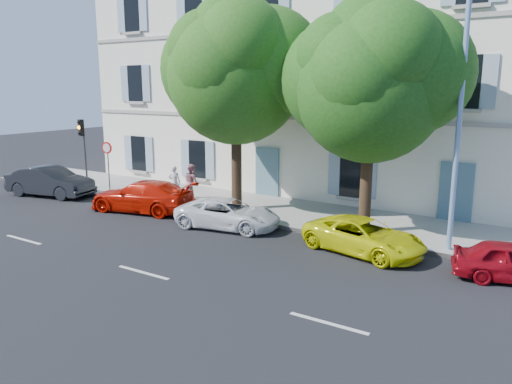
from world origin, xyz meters
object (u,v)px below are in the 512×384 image
Objects in this scene: car_dark_sedan at (50,181)px; pedestrian_b at (192,182)px; tree_left at (236,77)px; car_red_coupe at (142,196)px; road_sign at (108,156)px; tree_right at (370,88)px; street_lamp at (459,108)px; traffic_light at (83,139)px; car_white_coupe at (228,214)px; car_yellow_supercar at (364,236)px; pedestrian_a at (174,182)px.

car_dark_sedan is 7.51m from pedestrian_b.
tree_left reaches higher than car_dark_sedan.
road_sign is at bearing -122.89° from car_red_coupe.
street_lamp reaches higher than tree_right.
car_red_coupe is 6.31m from traffic_light.
car_white_coupe is 5.53m from car_yellow_supercar.
road_sign reaches higher than car_white_coupe.
pedestrian_a is (6.17, 2.39, 0.21)m from car_dark_sedan.
car_dark_sedan is 3.18m from road_sign.
car_white_coupe is at bearing -101.25° from car_dark_sedan.
car_red_coupe is 6.62m from tree_left.
street_lamp is (2.41, 1.28, 4.21)m from car_yellow_supercar.
car_dark_sedan is 16.48m from car_yellow_supercar.
road_sign is (-8.60, 1.60, 1.43)m from car_white_coupe.
tree_left is 8.40m from road_sign.
traffic_light is (0.46, 1.78, 2.02)m from car_dark_sedan.
tree_right is (15.79, 2.00, 4.63)m from car_dark_sedan.
pedestrian_b reaches higher than car_red_coupe.
road_sign is (-3.87, 1.51, 1.31)m from car_red_coupe.
traffic_light reaches higher than car_dark_sedan.
pedestrian_b reaches higher than car_yellow_supercar.
pedestrian_a reaches higher than car_white_coupe.
car_yellow_supercar is at bearing 146.22° from pedestrian_a.
car_dark_sedan is 1.10× the size of car_white_coupe.
tree_left reaches higher than car_white_coupe.
street_lamp is at bearing -154.45° from pedestrian_b.
car_yellow_supercar is at bearing -101.49° from car_dark_sedan.
tree_left is at bearing 176.54° from tree_right.
pedestrian_a is at bearing 179.56° from tree_left.
street_lamp reaches higher than traffic_light.
car_white_coupe is 1.14× the size of traffic_light.
road_sign is (-13.44, -0.26, -3.37)m from tree_right.
car_white_coupe is 7.07m from tree_right.
street_lamp is (7.94, 1.28, 4.21)m from car_white_coupe.
traffic_light reaches higher than road_sign.
road_sign is (2.34, 1.74, 1.26)m from car_dark_sedan.
car_red_coupe is 13.37m from street_lamp.
tree_right is at bearing 0.80° from traffic_light.
car_red_coupe is 2.96× the size of pedestrian_a.
car_red_coupe is 1.16× the size of car_white_coupe.
pedestrian_a is at bearing -80.80° from car_dark_sedan.
traffic_light is 18.54m from street_lamp.
road_sign is 1.60× the size of pedestrian_a.
tree_right is at bearing 1.10° from road_sign.
car_white_coupe is (10.94, 0.14, -0.18)m from car_dark_sedan.
car_white_coupe is 1.60× the size of road_sign.
pedestrian_a is (-4.78, 2.25, 0.38)m from car_white_coupe.
pedestrian_b is at bearing 7.52° from traffic_light.
tree_left is 1.08× the size of street_lamp.
tree_right is 1.00× the size of street_lamp.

